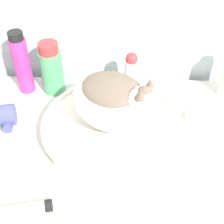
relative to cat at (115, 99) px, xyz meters
name	(u,v)px	position (x,y,z in m)	size (l,w,h in m)	color
vanity_counter	(108,209)	(-0.03, -0.03, -0.55)	(0.97, 0.63, 0.82)	beige
sink_basin	(112,126)	(-0.01, 0.00, -0.11)	(0.43, 0.43, 0.06)	white
cat	(115,99)	(0.00, 0.00, 0.00)	(0.31, 0.37, 0.18)	silver
faucet	(191,103)	(0.23, 0.05, -0.05)	(0.14, 0.06, 0.15)	silver
deodorant_stick	(131,73)	(0.05, 0.21, -0.06)	(0.05, 0.05, 0.16)	silver
mouthwash_bottle	(52,69)	(-0.23, 0.21, -0.05)	(0.08, 0.08, 0.19)	#4CA366
shampoo_bottle_tall	(22,63)	(-0.33, 0.21, -0.03)	(0.06, 0.06, 0.23)	#B2338C
cream_tube	(26,209)	(-0.21, -0.28, -0.13)	(0.14, 0.06, 0.03)	silver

